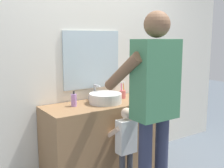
{
  "coord_description": "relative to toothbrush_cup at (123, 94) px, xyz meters",
  "views": [
    {
      "loc": [
        -1.63,
        -2.28,
        1.58
      ],
      "look_at": [
        0.0,
        0.15,
        1.07
      ],
      "focal_mm": 44.94,
      "sensor_mm": 36.0,
      "label": 1
    }
  ],
  "objects": [
    {
      "name": "toothbrush_cup",
      "position": [
        0.0,
        0.0,
        0.0
      ],
      "size": [
        0.07,
        0.07,
        0.21
      ],
      "color": "#D86666",
      "rests_on": "vanity_cabinet"
    },
    {
      "name": "faucet",
      "position": [
        -0.3,
        0.13,
        0.03
      ],
      "size": [
        0.18,
        0.14,
        0.18
      ],
      "color": "#B7BABF",
      "rests_on": "vanity_cabinet"
    },
    {
      "name": "back_wall",
      "position": [
        -0.3,
        0.25,
        0.45
      ],
      "size": [
        4.4,
        0.1,
        2.7
      ],
      "color": "silver",
      "rests_on": "ground"
    },
    {
      "name": "soap_bottle",
      "position": [
        -0.65,
        -0.02,
        0.01
      ],
      "size": [
        0.06,
        0.06,
        0.16
      ],
      "color": "#B27FC6",
      "rests_on": "vanity_cabinet"
    },
    {
      "name": "child_toddler",
      "position": [
        -0.3,
        -0.47,
        -0.37
      ],
      "size": [
        0.27,
        0.27,
        0.87
      ],
      "color": "#47474C",
      "rests_on": "ground"
    },
    {
      "name": "adult_parent",
      "position": [
        -0.22,
        -0.78,
        0.18
      ],
      "size": [
        0.56,
        0.58,
        1.79
      ],
      "color": "#2D334C",
      "rests_on": "ground"
    },
    {
      "name": "vanity_cabinet",
      "position": [
        -0.3,
        -0.07,
        -0.47
      ],
      "size": [
        1.38,
        0.54,
        0.84
      ],
      "primitive_type": "cube",
      "color": "olive",
      "rests_on": "ground"
    },
    {
      "name": "sink_basin",
      "position": [
        -0.3,
        -0.09,
        0.0
      ],
      "size": [
        0.36,
        0.36,
        0.11
      ],
      "color": "silver",
      "rests_on": "vanity_cabinet"
    }
  ]
}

